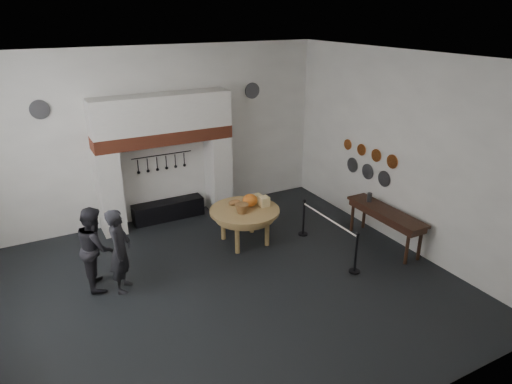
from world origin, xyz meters
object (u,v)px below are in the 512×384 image
visitor_far (95,247)px  side_table (386,211)px  iron_range (168,210)px  barrier_post_near (356,254)px  barrier_post_far (304,218)px  visitor_near (120,251)px  work_table (245,211)px

visitor_far → side_table: bearing=-98.0°
iron_range → side_table: side_table is taller
iron_range → barrier_post_near: size_ratio=2.11×
barrier_post_near → barrier_post_far: same height
visitor_near → side_table: bearing=-73.3°
side_table → visitor_near: bearing=170.1°
work_table → visitor_far: bearing=-176.2°
iron_range → side_table: (4.10, -3.86, 0.62)m
work_table → visitor_near: (-3.07, -0.63, 0.04)m
work_table → barrier_post_far: (1.47, -0.35, -0.39)m
barrier_post_far → visitor_near: bearing=-176.4°
work_table → visitor_near: bearing=-168.4°
visitor_near → side_table: 6.05m
side_table → barrier_post_far: bearing=136.8°
visitor_near → barrier_post_far: bearing=-59.8°
side_table → barrier_post_near: 1.62m
visitor_far → iron_range: bearing=-38.3°
barrier_post_far → work_table: bearing=166.8°
visitor_near → visitor_far: visitor_near is taller
visitor_near → visitor_far: bearing=71.6°
barrier_post_near → barrier_post_far: (0.00, 2.00, 0.00)m
work_table → visitor_near: size_ratio=0.95×
work_table → barrier_post_near: size_ratio=1.86×
iron_range → barrier_post_far: size_ratio=2.11×
visitor_near → barrier_post_near: size_ratio=1.96×
visitor_far → barrier_post_far: size_ratio=1.92×
visitor_far → barrier_post_far: (4.94, -0.11, -0.42)m
iron_range → barrier_post_near: bearing=-59.4°
barrier_post_near → barrier_post_far: 2.00m
iron_range → barrier_post_near: 5.27m
visitor_far → barrier_post_near: 5.39m
work_table → iron_range: bearing=119.0°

